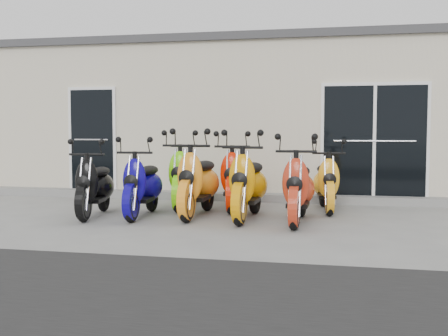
{
  "coord_description": "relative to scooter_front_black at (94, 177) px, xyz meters",
  "views": [
    {
      "loc": [
        2.04,
        -8.91,
        1.44
      ],
      "look_at": [
        0.0,
        0.6,
        0.75
      ],
      "focal_mm": 45.0,
      "sensor_mm": 36.0,
      "label": 1
    }
  ],
  "objects": [
    {
      "name": "front_step",
      "position": [
        1.93,
        2.48,
        -0.57
      ],
      "size": [
        14.0,
        0.4,
        0.15
      ],
      "primitive_type": "cube",
      "color": "gray",
      "rests_on": "ground"
    },
    {
      "name": "door_left",
      "position": [
        -1.27,
        2.63,
        0.62
      ],
      "size": [
        1.07,
        0.08,
        2.22
      ],
      "primitive_type": "cube",
      "color": "black",
      "rests_on": "front_step"
    },
    {
      "name": "scooter_front_orange_b",
      "position": [
        2.5,
        0.24,
        0.07
      ],
      "size": [
        0.75,
        1.95,
        1.43
      ],
      "primitive_type": null,
      "rotation": [
        0.0,
        0.0,
        -0.03
      ],
      "color": "orange",
      "rests_on": "ground"
    },
    {
      "name": "scooter_back_green",
      "position": [
        1.14,
        1.3,
        0.07
      ],
      "size": [
        0.92,
        1.99,
        1.41
      ],
      "primitive_type": null,
      "rotation": [
        0.0,
        0.0,
        0.12
      ],
      "color": "#6FEA09",
      "rests_on": "ground"
    },
    {
      "name": "roof_cap",
      "position": [
        1.93,
        5.66,
        2.64
      ],
      "size": [
        14.2,
        6.2,
        0.16
      ],
      "primitive_type": "cube",
      "color": "#3F3F42",
      "rests_on": "building"
    },
    {
      "name": "scooter_front_red",
      "position": [
        3.3,
        0.05,
        0.05
      ],
      "size": [
        0.69,
        1.86,
        1.37
      ],
      "primitive_type": null,
      "rotation": [
        0.0,
        0.0,
        -0.01
      ],
      "color": "red",
      "rests_on": "ground"
    },
    {
      "name": "scooter_front_orange_a",
      "position": [
        1.65,
        0.36,
        0.08
      ],
      "size": [
        0.73,
        1.97,
        1.45
      ],
      "primitive_type": null,
      "rotation": [
        0.0,
        0.0,
        -0.01
      ],
      "color": "orange",
      "rests_on": "ground"
    },
    {
      "name": "scooter_front_black",
      "position": [
        0.0,
        0.0,
        0.0
      ],
      "size": [
        0.89,
        1.81,
        1.28
      ],
      "primitive_type": null,
      "rotation": [
        0.0,
        0.0,
        0.15
      ],
      "color": "black",
      "rests_on": "ground"
    },
    {
      "name": "ground",
      "position": [
        1.93,
        0.46,
        -0.64
      ],
      "size": [
        80.0,
        80.0,
        0.0
      ],
      "primitive_type": "plane",
      "color": "gray",
      "rests_on": "ground"
    },
    {
      "name": "door_right",
      "position": [
        4.53,
        2.63,
        0.62
      ],
      "size": [
        2.02,
        0.08,
        2.22
      ],
      "primitive_type": "cube",
      "color": "black",
      "rests_on": "front_step"
    },
    {
      "name": "scooter_back_red",
      "position": [
        2.06,
        1.31,
        0.06
      ],
      "size": [
        0.91,
        1.96,
        1.4
      ],
      "primitive_type": null,
      "rotation": [
        0.0,
        0.0,
        0.12
      ],
      "color": "red",
      "rests_on": "ground"
    },
    {
      "name": "scooter_front_blue",
      "position": [
        0.77,
        0.15,
        0.02
      ],
      "size": [
        0.77,
        1.82,
        1.32
      ],
      "primitive_type": null,
      "rotation": [
        0.0,
        0.0,
        0.07
      ],
      "color": "#0D0480",
      "rests_on": "ground"
    },
    {
      "name": "scooter_back_yellow",
      "position": [
        3.68,
        1.4,
        -0.01
      ],
      "size": [
        0.84,
        1.79,
        1.27
      ],
      "primitive_type": null,
      "rotation": [
        0.0,
        0.0,
        0.12
      ],
      "color": "#FFAB1A",
      "rests_on": "ground"
    },
    {
      "name": "building",
      "position": [
        1.93,
        5.66,
        0.96
      ],
      "size": [
        14.0,
        6.0,
        3.2
      ],
      "primitive_type": "cube",
      "color": "beige",
      "rests_on": "ground"
    }
  ]
}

